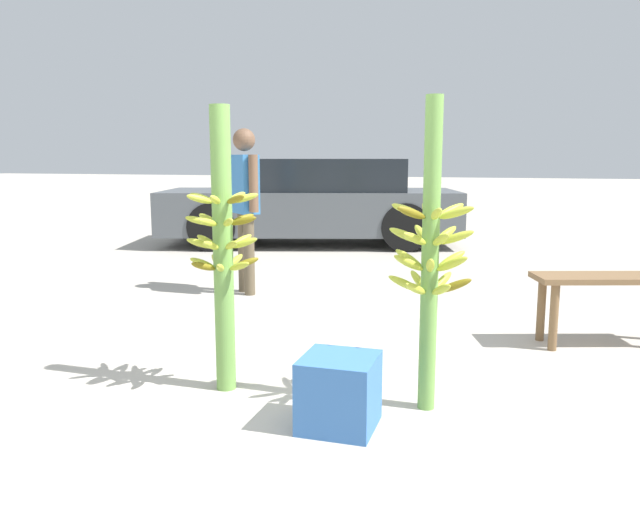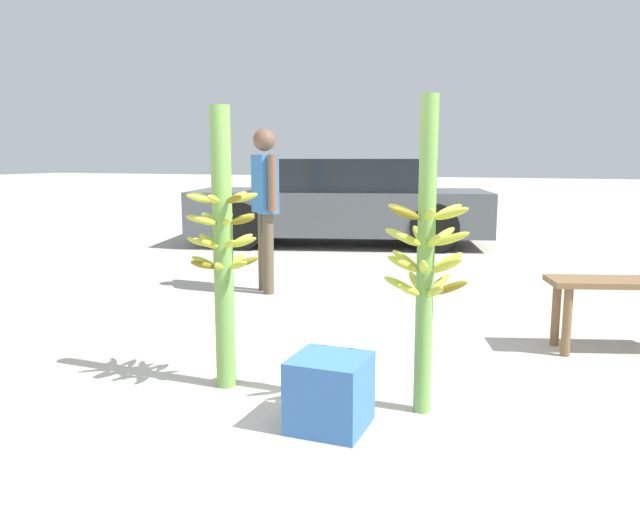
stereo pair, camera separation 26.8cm
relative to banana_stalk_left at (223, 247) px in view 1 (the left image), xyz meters
name	(u,v)px [view 1 (the left image)]	position (x,y,z in m)	size (l,w,h in m)	color
ground_plane	(317,411)	(0.61, -0.16, -0.84)	(80.00, 80.00, 0.00)	#B2AA9E
banana_stalk_left	(223,247)	(0.00, 0.00, 0.00)	(0.42, 0.41, 1.62)	#6B9E47
banana_stalk_center	(430,254)	(1.15, 0.05, 0.00)	(0.45, 0.44, 1.64)	#6B9E47
vendor_person	(245,195)	(-0.93, 2.42, 0.14)	(0.45, 0.46, 1.61)	brown
market_bench	(610,289)	(2.24, 1.57, -0.43)	(1.11, 0.64, 0.51)	brown
parked_car	(313,202)	(-1.38, 6.01, -0.19)	(4.76, 2.86, 1.31)	#4C5156
produce_crate	(339,392)	(0.77, -0.32, -0.65)	(0.36, 0.36, 0.36)	#386BB2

